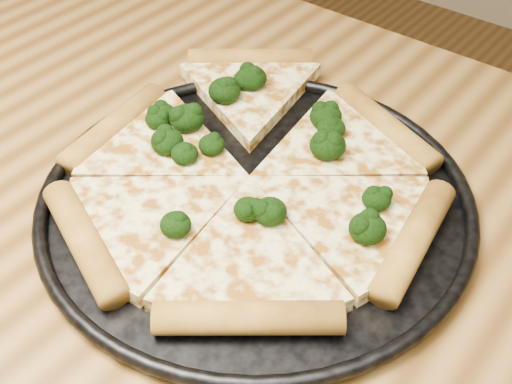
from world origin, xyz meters
The scene contains 4 objects.
dining_table centered at (0.00, 0.00, 0.66)m, with size 1.20×0.90×0.75m.
pizza_pan centered at (0.08, 0.11, 0.76)m, with size 0.37×0.37×0.02m.
pizza centered at (0.06, 0.13, 0.77)m, with size 0.35×0.37×0.03m.
broccoli_florets centered at (0.04, 0.16, 0.78)m, with size 0.26×0.22×0.02m.
Camera 1 is at (0.33, -0.21, 1.14)m, focal length 46.49 mm.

